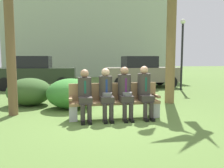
% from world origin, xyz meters
% --- Properties ---
extents(ground_plane, '(80.00, 80.00, 0.00)m').
position_xyz_m(ground_plane, '(0.00, 0.00, 0.00)').
color(ground_plane, '#527032').
extents(park_bench, '(2.33, 0.44, 0.90)m').
position_xyz_m(park_bench, '(0.14, 0.17, 0.44)').
color(park_bench, '#99754C').
rests_on(park_bench, ground).
extents(seated_man_leftmost, '(0.34, 0.72, 1.27)m').
position_xyz_m(seated_man_leftmost, '(-0.63, 0.04, 0.71)').
color(seated_man_leftmost, '#38332D').
rests_on(seated_man_leftmost, ground).
extents(seated_man_centerleft, '(0.34, 0.72, 1.30)m').
position_xyz_m(seated_man_centerleft, '(-0.10, 0.04, 0.72)').
color(seated_man_centerleft, '#38332D').
rests_on(seated_man_centerleft, ground).
extents(seated_man_centerright, '(0.34, 0.72, 1.33)m').
position_xyz_m(seated_man_centerright, '(0.39, 0.04, 0.74)').
color(seated_man_centerright, '#38332D').
rests_on(seated_man_centerright, ground).
extents(seated_man_rightmost, '(0.34, 0.72, 1.35)m').
position_xyz_m(seated_man_rightmost, '(0.92, 0.05, 0.75)').
color(seated_man_rightmost, '#38332D').
rests_on(seated_man_rightmost, ground).
extents(shrub_near_bench, '(1.45, 1.33, 0.91)m').
position_xyz_m(shrub_near_bench, '(-2.32, 2.29, 0.45)').
color(shrub_near_bench, '#355526').
rests_on(shrub_near_bench, ground).
extents(shrub_mid_lawn, '(1.49, 1.36, 0.93)m').
position_xyz_m(shrub_mid_lawn, '(-0.98, 1.56, 0.47)').
color(shrub_mid_lawn, '#35782D').
rests_on(shrub_mid_lawn, ground).
extents(parked_car_near, '(3.99, 1.90, 1.68)m').
position_xyz_m(parked_car_near, '(-2.70, 6.75, 0.84)').
color(parked_car_near, '#232D1E').
rests_on(parked_car_near, ground).
extents(parked_car_far, '(3.91, 1.72, 1.68)m').
position_xyz_m(parked_car_far, '(2.82, 6.34, 0.84)').
color(parked_car_far, slate).
rests_on(parked_car_far, ground).
extents(street_lamp, '(0.24, 0.24, 3.46)m').
position_xyz_m(street_lamp, '(4.44, 4.91, 2.13)').
color(street_lamp, black).
rests_on(street_lamp, ground).
extents(building_backdrop, '(15.22, 9.15, 10.66)m').
position_xyz_m(building_backdrop, '(1.00, 18.15, 5.36)').
color(building_backdrop, '#A9B89B').
rests_on(building_backdrop, ground).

